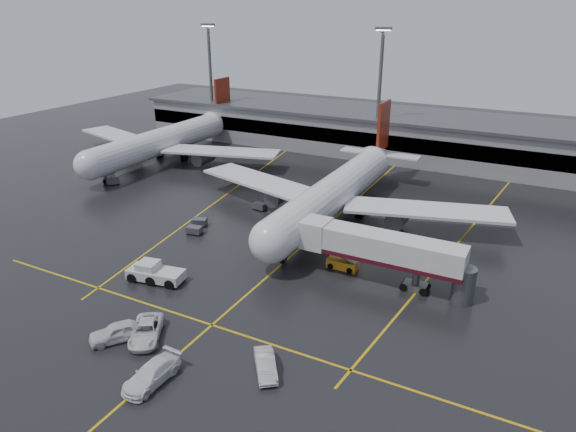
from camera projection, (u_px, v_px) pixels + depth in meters
The scene contains 22 objects.
ground at pixel (308, 241), 69.00m from camera, with size 220.00×220.00×0.00m, color black.
apron_line_centre at pixel (308, 241), 69.00m from camera, with size 0.25×90.00×0.02m, color gold.
apron_line_stop at pixel (212, 325), 50.98m from camera, with size 60.00×0.25×0.02m, color gold.
apron_line_left at pixel (226, 195), 85.78m from camera, with size 0.25×70.00×0.02m, color gold.
apron_line_right at pixel (461, 240), 69.45m from camera, with size 0.25×70.00×0.02m, color gold.
terminal at pixel (409, 135), 106.60m from camera, with size 122.00×19.00×8.60m.
light_mast_left at pixel (211, 75), 117.23m from camera, with size 3.00×1.20×25.45m.
light_mast_mid at pixel (380, 87), 100.03m from camera, with size 3.00×1.20×25.45m.
main_airliner at pixel (337, 190), 75.34m from camera, with size 48.80×45.60×14.10m.
second_airliner at pixel (166, 140), 103.22m from camera, with size 48.80×45.60×14.10m.
jet_bridge at pixel (381, 251), 57.49m from camera, with size 19.90×3.40×6.05m.
pushback_tractor at pixel (155, 273), 58.92m from camera, with size 6.84×3.78×2.32m.
belt_loader at pixel (342, 264), 61.79m from camera, with size 3.67×1.75×2.32m.
service_van_a at pixel (146, 331), 48.72m from camera, with size 2.63×5.71×1.59m, color silver.
service_van_b at pixel (152, 374), 43.00m from camera, with size 2.31×5.68×1.65m, color white.
service_van_c at pixel (266, 364), 44.24m from camera, with size 1.60×4.60×1.52m, color silver.
service_van_d at pixel (118, 332), 48.45m from camera, with size 2.09×5.19×1.77m, color silver.
baggage_cart_a at pixel (194, 230), 70.94m from camera, with size 2.19×1.62×1.12m.
baggage_cart_b at pixel (199, 222), 73.58m from camera, with size 2.31×1.88×1.12m.
baggage_cart_c at pixel (260, 206), 79.31m from camera, with size 2.11×1.48×1.12m.
baggage_cart_d at pixel (108, 169), 96.86m from camera, with size 2.15×1.54×1.12m.
baggage_cart_e at pixel (113, 181), 90.48m from camera, with size 2.36×2.30×1.12m.
Camera 1 is at (26.67, -56.62, 29.38)m, focal length 32.20 mm.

